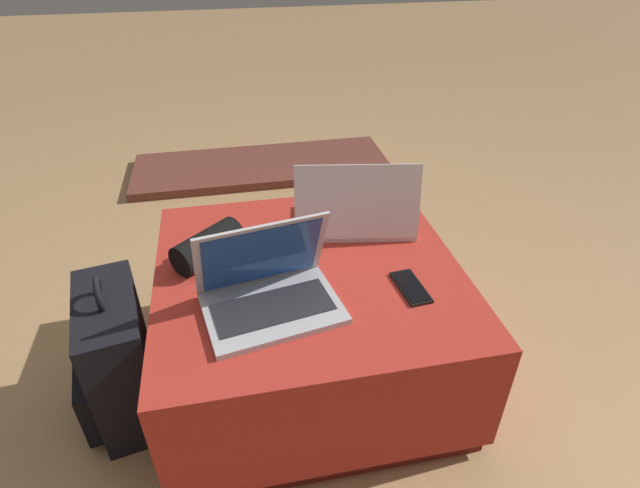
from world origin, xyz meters
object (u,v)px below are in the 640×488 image
Objects in this scene: laptop_near at (269,290)px; backpack at (116,360)px; laptop_far at (355,215)px; cell_phone at (411,287)px; wrist_brace at (208,246)px.

laptop_near reaches higher than backpack.
laptop_far reaches higher than cell_phone.
laptop_far reaches higher than wrist_brace.
backpack is at bearing 26.59° from laptop_far.
laptop_near is 0.43m from laptop_far.
backpack is (-0.80, 0.10, -0.21)m from cell_phone.
wrist_brace is at bearing 111.81° from laptop_near.
wrist_brace reaches higher than cell_phone.
laptop_near is 1.72× the size of wrist_brace.
wrist_brace is at bearing 19.68° from laptop_far.
laptop_far reaches higher than backpack.
laptop_far is at bearing -82.66° from cell_phone.
cell_phone is 0.57m from wrist_brace.
cell_phone is 0.83m from backpack.
backpack is at bearing -153.14° from wrist_brace.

